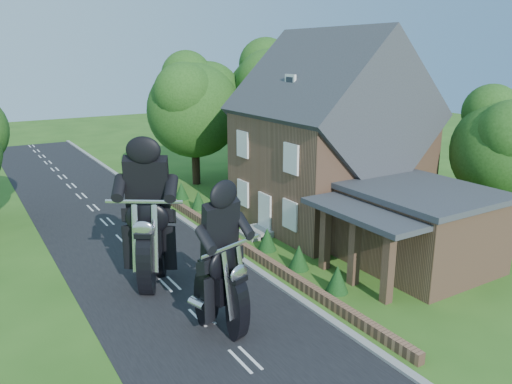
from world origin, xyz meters
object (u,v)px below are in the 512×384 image
motorcycle_follow (152,265)px  garden_wall (238,243)px  annex (417,227)px  motorcycle_lead (222,310)px  house (329,143)px

motorcycle_follow → garden_wall: bearing=-126.5°
annex → motorcycle_follow: size_ratio=3.63×
garden_wall → annex: 8.19m
garden_wall → motorcycle_follow: size_ratio=11.33×
motorcycle_lead → motorcycle_follow: bearing=-96.8°
garden_wall → motorcycle_lead: motorcycle_lead is taller
garden_wall → house: (6.19, 1.00, 4.14)m
garden_wall → annex: annex is taller
motorcycle_follow → motorcycle_lead: bearing=133.7°
house → motorcycle_follow: size_ratio=5.27×
motorcycle_lead → annex: bearing=165.8°
garden_wall → house: 7.52m
house → motorcycle_lead: house is taller
garden_wall → motorcycle_follow: bearing=-160.4°
annex → motorcycle_follow: bearing=158.8°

